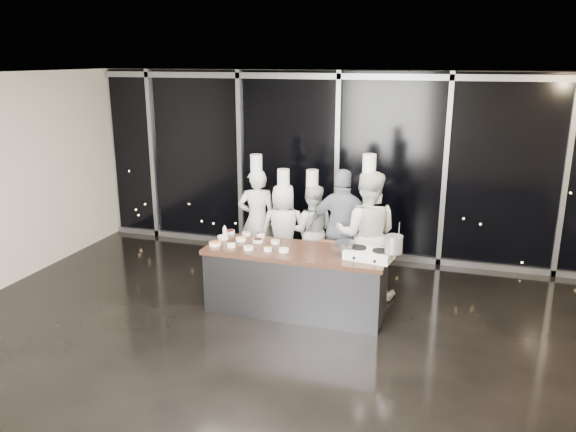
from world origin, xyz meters
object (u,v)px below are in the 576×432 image
(chef_left, at_px, (284,230))
(guest, at_px, (343,229))
(stock_pot, at_px, (394,244))
(chef_center, at_px, (312,230))
(frying_pan, at_px, (345,243))
(demo_counter, at_px, (296,280))
(chef_far_left, at_px, (257,219))
(chef_right, at_px, (367,234))
(stove, at_px, (369,254))

(chef_left, xyz_separation_m, guest, (0.98, -0.15, 0.14))
(stock_pot, relative_size, chef_center, 0.13)
(frying_pan, xyz_separation_m, guest, (-0.25, 1.07, -0.15))
(demo_counter, height_order, chef_center, chef_center)
(chef_far_left, bearing_deg, chef_center, 158.65)
(demo_counter, bearing_deg, chef_right, 45.16)
(frying_pan, bearing_deg, stove, 3.28)
(chef_far_left, distance_m, chef_center, 0.92)
(chef_left, xyz_separation_m, chef_center, (0.42, 0.16, -0.01))
(demo_counter, distance_m, stove, 1.12)
(chef_left, bearing_deg, frying_pan, 118.98)
(frying_pan, relative_size, chef_right, 0.23)
(guest, distance_m, chef_right, 0.46)
(chef_right, bearing_deg, guest, -35.77)
(chef_center, relative_size, chef_right, 0.82)
(chef_left, distance_m, chef_center, 0.45)
(stock_pot, xyz_separation_m, chef_left, (-1.88, 1.33, -0.38))
(stock_pot, xyz_separation_m, guest, (-0.89, 1.18, -0.24))
(demo_counter, bearing_deg, chef_far_left, 128.01)
(stove, relative_size, chef_far_left, 0.34)
(demo_counter, xyz_separation_m, stove, (1.00, -0.06, 0.51))
(frying_pan, bearing_deg, chef_left, 144.55)
(stove, distance_m, chef_center, 1.83)
(stove, relative_size, guest, 0.35)
(stove, xyz_separation_m, chef_center, (-1.14, 1.42, -0.20))
(demo_counter, height_order, guest, guest)
(chef_right, bearing_deg, stove, 96.30)
(demo_counter, height_order, chef_right, chef_right)
(frying_pan, xyz_separation_m, chef_left, (-1.23, 1.23, -0.29))
(demo_counter, xyz_separation_m, chef_center, (-0.14, 1.36, 0.31))
(stove, distance_m, guest, 1.25)
(demo_counter, xyz_separation_m, chef_far_left, (-1.06, 1.36, 0.42))
(demo_counter, relative_size, guest, 1.34)
(stock_pot, height_order, chef_center, chef_center)
(stock_pot, bearing_deg, chef_center, 134.39)
(demo_counter, distance_m, chef_left, 1.37)
(stock_pot, relative_size, chef_right, 0.11)
(demo_counter, distance_m, stock_pot, 1.49)
(frying_pan, distance_m, stock_pot, 0.66)
(stock_pot, xyz_separation_m, chef_right, (-0.50, 0.95, -0.20))
(stock_pot, bearing_deg, chef_right, 117.60)
(chef_left, bearing_deg, demo_counter, 98.81)
(demo_counter, distance_m, guest, 1.23)
(stock_pot, distance_m, chef_far_left, 2.82)
(stock_pot, relative_size, guest, 0.12)
(chef_far_left, bearing_deg, chef_left, 141.35)
(stove, relative_size, stock_pot, 2.92)
(stove, height_order, stock_pot, stock_pot)
(chef_far_left, bearing_deg, stock_pot, 126.43)
(demo_counter, xyz_separation_m, chef_right, (0.82, 0.82, 0.50))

